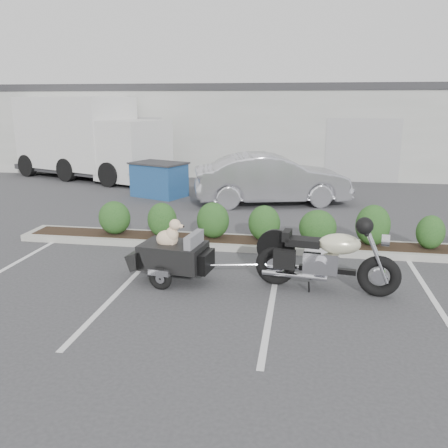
% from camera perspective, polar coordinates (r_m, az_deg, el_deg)
% --- Properties ---
extents(ground, '(90.00, 90.00, 0.00)m').
position_cam_1_polar(ground, '(9.03, -1.51, -6.65)').
color(ground, '#38383A').
rests_on(ground, ground).
extents(planter_kerb, '(12.00, 1.00, 0.15)m').
position_cam_1_polar(planter_kerb, '(10.96, 5.84, -2.46)').
color(planter_kerb, '#9E9E93').
rests_on(planter_kerb, ground).
extents(building, '(26.00, 10.00, 4.00)m').
position_cam_1_polar(building, '(25.35, 5.97, 11.62)').
color(building, '#9EA099').
rests_on(building, ground).
extents(motorcycle, '(2.54, 0.98, 1.46)m').
position_cam_1_polar(motorcycle, '(8.51, 12.12, -4.16)').
color(motorcycle, black).
rests_on(motorcycle, ground).
extents(pet_trailer, '(2.05, 1.16, 1.21)m').
position_cam_1_polar(pet_trailer, '(8.86, -6.22, -3.65)').
color(pet_trailer, black).
rests_on(pet_trailer, ground).
extents(sedan, '(5.25, 2.97, 1.64)m').
position_cam_1_polar(sedan, '(15.51, 5.76, 5.41)').
color(sedan, '#B3B2BA').
rests_on(sedan, ground).
extents(dumpster, '(2.17, 1.85, 1.20)m').
position_cam_1_polar(dumpster, '(16.87, -7.81, 5.37)').
color(dumpster, navy).
rests_on(dumpster, ground).
extents(delivery_truck, '(7.87, 5.08, 3.44)m').
position_cam_1_polar(delivery_truck, '(21.51, -15.90, 9.72)').
color(delivery_truck, silver).
rests_on(delivery_truck, ground).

